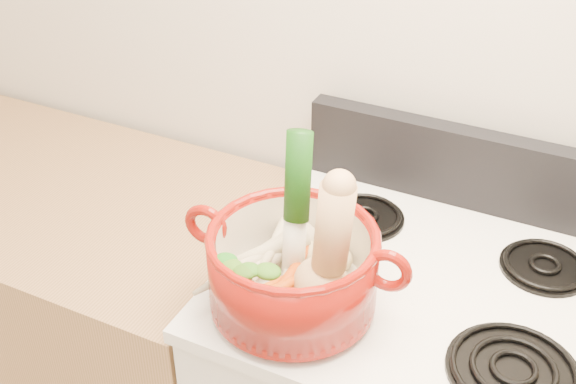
% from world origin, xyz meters
% --- Properties ---
extents(wall_back, '(3.50, 0.02, 2.60)m').
position_xyz_m(wall_back, '(0.00, 1.75, 1.30)').
color(wall_back, beige).
rests_on(wall_back, floor).
extents(cooktop, '(0.78, 0.67, 0.03)m').
position_xyz_m(cooktop, '(0.00, 1.40, 0.93)').
color(cooktop, silver).
rests_on(cooktop, stove_body).
extents(control_backsplash, '(0.76, 0.05, 0.18)m').
position_xyz_m(control_backsplash, '(0.00, 1.70, 1.04)').
color(control_backsplash, black).
rests_on(control_backsplash, cooktop).
extents(counter_left, '(1.36, 0.65, 0.90)m').
position_xyz_m(counter_left, '(-1.07, 1.40, 0.45)').
color(counter_left, '#9A7148').
rests_on(counter_left, floor).
extents(burner_front_left, '(0.22, 0.22, 0.02)m').
position_xyz_m(burner_front_left, '(-0.19, 1.24, 0.96)').
color(burner_front_left, black).
rests_on(burner_front_left, cooktop).
extents(burner_front_right, '(0.22, 0.22, 0.02)m').
position_xyz_m(burner_front_right, '(0.19, 1.24, 0.96)').
color(burner_front_right, black).
rests_on(burner_front_right, cooktop).
extents(burner_back_left, '(0.17, 0.17, 0.02)m').
position_xyz_m(burner_back_left, '(-0.19, 1.54, 0.96)').
color(burner_back_left, black).
rests_on(burner_back_left, cooktop).
extents(burner_back_right, '(0.17, 0.17, 0.02)m').
position_xyz_m(burner_back_right, '(0.19, 1.54, 0.96)').
color(burner_back_right, black).
rests_on(burner_back_right, cooktop).
extents(dutch_oven, '(0.32, 0.32, 0.15)m').
position_xyz_m(dutch_oven, '(-0.21, 1.22, 1.04)').
color(dutch_oven, maroon).
rests_on(dutch_oven, burner_front_left).
extents(pot_handle_left, '(0.09, 0.02, 0.08)m').
position_xyz_m(pot_handle_left, '(-0.38, 1.21, 1.09)').
color(pot_handle_left, maroon).
rests_on(pot_handle_left, dutch_oven).
extents(pot_handle_right, '(0.09, 0.02, 0.08)m').
position_xyz_m(pot_handle_right, '(-0.04, 1.23, 1.09)').
color(pot_handle_right, maroon).
rests_on(pot_handle_right, dutch_oven).
extents(squash, '(0.15, 0.14, 0.26)m').
position_xyz_m(squash, '(-0.15, 1.21, 1.13)').
color(squash, tan).
rests_on(squash, dutch_oven).
extents(leek, '(0.07, 0.10, 0.31)m').
position_xyz_m(leek, '(-0.22, 1.26, 1.15)').
color(leek, beige).
rests_on(leek, dutch_oven).
extents(ginger, '(0.10, 0.08, 0.05)m').
position_xyz_m(ginger, '(-0.19, 1.30, 1.02)').
color(ginger, tan).
rests_on(ginger, dutch_oven).
extents(parsnip_0, '(0.14, 0.24, 0.07)m').
position_xyz_m(parsnip_0, '(-0.27, 1.23, 1.02)').
color(parsnip_0, beige).
rests_on(parsnip_0, dutch_oven).
extents(parsnip_1, '(0.15, 0.21, 0.06)m').
position_xyz_m(parsnip_1, '(-0.30, 1.21, 1.03)').
color(parsnip_1, beige).
rests_on(parsnip_1, dutch_oven).
extents(parsnip_2, '(0.09, 0.22, 0.06)m').
position_xyz_m(parsnip_2, '(-0.23, 1.28, 1.03)').
color(parsnip_2, beige).
rests_on(parsnip_2, dutch_oven).
extents(parsnip_3, '(0.16, 0.17, 0.06)m').
position_xyz_m(parsnip_3, '(-0.29, 1.24, 1.04)').
color(parsnip_3, beige).
rests_on(parsnip_3, dutch_oven).
extents(parsnip_4, '(0.06, 0.22, 0.06)m').
position_xyz_m(parsnip_4, '(-0.27, 1.29, 1.05)').
color(parsnip_4, beige).
rests_on(parsnip_4, dutch_oven).
extents(carrot_0, '(0.07, 0.16, 0.04)m').
position_xyz_m(carrot_0, '(-0.22, 1.17, 1.01)').
color(carrot_0, '#BC3B09').
rests_on(carrot_0, dutch_oven).
extents(carrot_1, '(0.12, 0.13, 0.04)m').
position_xyz_m(carrot_1, '(-0.24, 1.15, 1.02)').
color(carrot_1, '#BE5B09').
rests_on(carrot_1, dutch_oven).
extents(carrot_2, '(0.04, 0.19, 0.05)m').
position_xyz_m(carrot_2, '(-0.21, 1.21, 1.03)').
color(carrot_2, '#C53D09').
rests_on(carrot_2, dutch_oven).
extents(carrot_3, '(0.08, 0.13, 0.04)m').
position_xyz_m(carrot_3, '(-0.24, 1.16, 1.03)').
color(carrot_3, '#D95C0A').
rests_on(carrot_3, dutch_oven).
extents(carrot_4, '(0.10, 0.15, 0.04)m').
position_xyz_m(carrot_4, '(-0.20, 1.18, 1.04)').
color(carrot_4, '#CB3C0A').
rests_on(carrot_4, dutch_oven).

